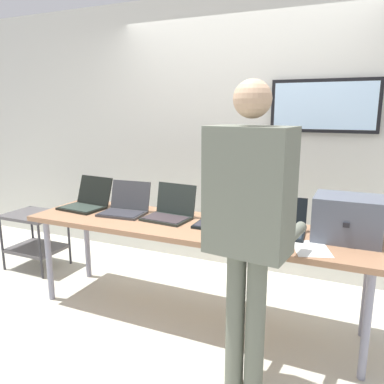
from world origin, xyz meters
The scene contains 12 objects.
ground centered at (0.00, 0.00, -0.02)m, with size 8.00×8.00×0.04m, color beige.
back_wall centered at (0.02, 1.13, 1.36)m, with size 8.00×0.11×2.72m.
workbench centered at (0.00, 0.00, 0.71)m, with size 2.69×0.70×0.76m.
equipment_box centered at (1.08, 0.11, 0.91)m, with size 0.43×0.34×0.30m.
laptop_station_0 centered at (-1.07, 0.07, 0.82)m, with size 0.40×0.38×0.26m.
laptop_station_1 centered at (-0.65, 0.05, 0.82)m, with size 0.38×0.35×0.26m.
laptop_station_2 centered at (-0.24, 0.08, 0.83)m, with size 0.38×0.34×0.27m.
laptop_station_3 centered at (0.19, 0.06, 0.82)m, with size 0.34×0.29×0.24m.
laptop_station_4 centered at (0.63, 0.06, 0.82)m, with size 0.40×0.31×0.24m.
person centered at (0.60, -0.62, 1.08)m, with size 0.49×0.63×1.78m.
paper_sheet centered at (0.89, -0.17, 0.77)m, with size 0.29×0.35×0.00m.
storage_cart centered at (-1.89, 0.23, 0.38)m, with size 0.56×0.44×0.58m.
Camera 1 is at (1.12, -2.55, 1.63)m, focal length 35.64 mm.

